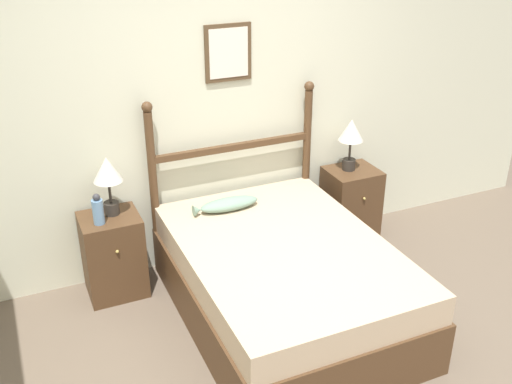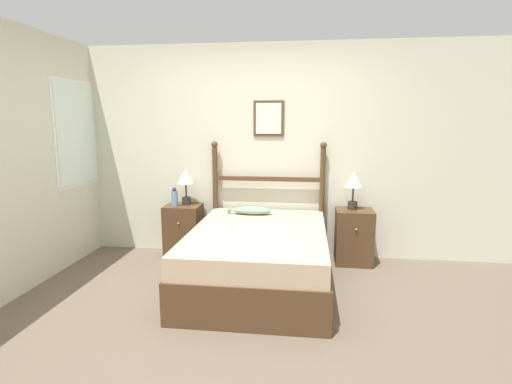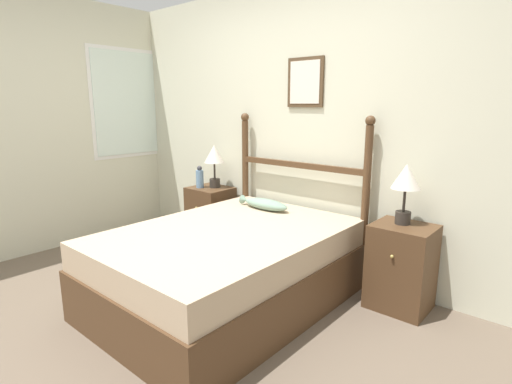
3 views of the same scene
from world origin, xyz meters
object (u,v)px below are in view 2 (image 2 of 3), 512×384
nightstand_left (184,231)px  nightstand_right (354,237)px  table_lamp_left (186,179)px  fish_pillow (251,210)px  bed (259,258)px  table_lamp_right (353,183)px  bottle (175,198)px

nightstand_left → nightstand_right: bearing=0.0°
table_lamp_left → fish_pillow: bearing=-12.4°
bed → table_lamp_right: size_ratio=4.30×
nightstand_left → table_lamp_right: size_ratio=1.45×
nightstand_right → bottle: size_ratio=2.78×
nightstand_left → table_lamp_left: table_lamp_left is taller
nightstand_right → table_lamp_left: 2.11m
table_lamp_right → bottle: size_ratio=1.92×
nightstand_left → table_lamp_right: (2.02, 0.03, 0.63)m
nightstand_right → bed: bearing=-142.6°
nightstand_left → bottle: size_ratio=2.78×
table_lamp_left → table_lamp_right: size_ratio=1.00×
bed → nightstand_right: nightstand_right is taller
bed → table_lamp_right: table_lamp_right is taller
table_lamp_right → bottle: 2.11m
fish_pillow → nightstand_right: bearing=6.8°
table_lamp_right → bottle: table_lamp_right is taller
nightstand_right → fish_pillow: bearing=-173.2°
nightstand_left → table_lamp_right: 2.11m
table_lamp_left → table_lamp_right: same height
table_lamp_left → table_lamp_right: bearing=-0.3°
bed → table_lamp_right: (1.00, 0.81, 0.66)m
nightstand_left → fish_pillow: fish_pillow is taller
bottle → fish_pillow: bottle is taller
bed → nightstand_right: (1.02, 0.78, 0.03)m
table_lamp_right → fish_pillow: size_ratio=0.87×
nightstand_left → bottle: 0.43m
table_lamp_right → table_lamp_left: bearing=179.7°
bed → nightstand_left: (-1.02, 0.78, 0.03)m
table_lamp_right → nightstand_right: bearing=-44.9°
nightstand_right → table_lamp_right: 0.63m
table_lamp_left → bottle: 0.26m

